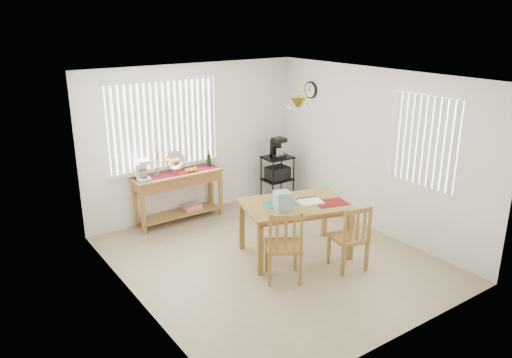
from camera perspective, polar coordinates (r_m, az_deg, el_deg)
ground at (r=7.30m, az=1.84°, el=-9.16°), size 4.00×4.50×0.01m
room_shell at (r=6.70m, az=1.93°, el=3.87°), size 4.20×4.70×2.70m
sideboard at (r=8.42m, az=-8.80°, el=-0.71°), size 1.52×0.43×0.86m
sideboard_items at (r=8.23m, az=-10.50°, el=1.29°), size 1.45×0.36×0.66m
wire_cart at (r=9.25m, az=2.45°, el=0.49°), size 0.52×0.41×0.88m
cart_items at (r=9.11m, az=2.46°, el=3.59°), size 0.21×0.25×0.36m
dining_table at (r=7.18m, az=4.52°, el=-3.44°), size 1.70×1.33×0.80m
table_items at (r=6.95m, az=3.87°, el=-2.53°), size 1.12×0.83×0.26m
chair_left at (r=6.56m, az=3.19°, el=-7.70°), size 0.63×0.63×1.00m
chair_right at (r=6.96m, az=10.70°, el=-6.63°), size 0.52×0.52×0.95m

